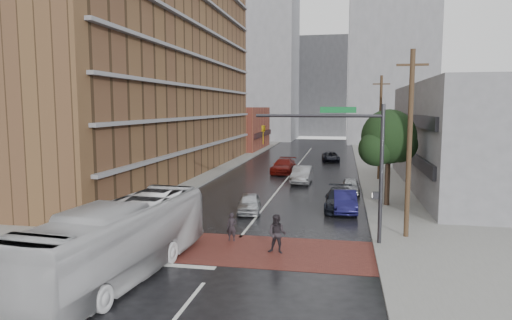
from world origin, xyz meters
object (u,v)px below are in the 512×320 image
(transit_bus, at_px, (120,240))
(car_travel_a, at_px, (249,203))
(pedestrian_b, at_px, (277,234))
(car_parked_far, at_px, (351,186))
(pedestrian_a, at_px, (232,227))
(car_travel_c, at_px, (284,166))
(suv_travel, at_px, (331,157))
(car_travel_b, at_px, (302,175))
(car_parked_near, at_px, (345,201))
(car_parked_mid, at_px, (340,199))

(transit_bus, bearing_deg, car_travel_a, 82.14)
(pedestrian_b, relative_size, car_parked_far, 0.52)
(pedestrian_a, distance_m, car_travel_c, 25.23)
(pedestrian_b, relative_size, suv_travel, 0.42)
(car_travel_b, xyz_separation_m, car_parked_near, (3.91, -11.11, -0.07))
(transit_bus, bearing_deg, car_parked_far, 70.08)
(car_travel_b, bearing_deg, car_travel_a, -98.87)
(car_travel_a, bearing_deg, car_travel_c, 81.78)
(suv_travel, bearing_deg, car_travel_c, -118.28)
(car_travel_c, height_order, car_parked_far, car_travel_c)
(pedestrian_a, bearing_deg, car_travel_a, 98.77)
(suv_travel, xyz_separation_m, car_parked_near, (1.76, -28.50, 0.08))
(car_travel_c, bearing_deg, pedestrian_a, -85.11)
(pedestrian_a, height_order, car_parked_near, pedestrian_a)
(pedestrian_a, relative_size, car_parked_mid, 0.30)
(pedestrian_a, height_order, car_travel_a, pedestrian_a)
(pedestrian_b, xyz_separation_m, car_travel_a, (-3.08, 8.18, -0.31))
(pedestrian_a, relative_size, pedestrian_b, 0.79)
(car_travel_b, distance_m, car_parked_mid, 11.25)
(car_parked_near, bearing_deg, pedestrian_a, -128.49)
(pedestrian_a, distance_m, car_parked_far, 16.22)
(car_travel_a, xyz_separation_m, car_parked_far, (6.78, 8.33, -0.02))
(suv_travel, bearing_deg, car_travel_b, -103.02)
(suv_travel, bearing_deg, car_parked_far, -90.09)
(transit_bus, xyz_separation_m, car_parked_mid, (8.78, 14.51, -0.87))
(pedestrian_b, bearing_deg, car_parked_near, 78.28)
(car_parked_mid, relative_size, car_parked_far, 1.36)
(transit_bus, height_order, suv_travel, transit_bus)
(car_parked_far, bearing_deg, transit_bus, -114.52)
(pedestrian_a, distance_m, pedestrian_b, 3.10)
(transit_bus, relative_size, car_travel_a, 3.04)
(car_parked_far, bearing_deg, car_parked_mid, -97.15)
(suv_travel, height_order, car_parked_far, suv_travel)
(pedestrian_b, relative_size, car_travel_a, 0.51)
(car_travel_b, bearing_deg, car_parked_far, -42.42)
(transit_bus, bearing_deg, pedestrian_a, 66.30)
(car_parked_near, bearing_deg, suv_travel, 91.08)
(car_travel_c, relative_size, suv_travel, 1.16)
(car_travel_a, relative_size, suv_travel, 0.82)
(car_travel_b, bearing_deg, transit_bus, -99.79)
(pedestrian_b, height_order, car_parked_far, pedestrian_b)
(transit_bus, relative_size, pedestrian_b, 6.00)
(car_parked_far, bearing_deg, car_travel_c, 123.94)
(car_parked_far, bearing_deg, car_travel_a, -129.02)
(car_travel_c, bearing_deg, transit_bus, -91.27)
(car_travel_b, bearing_deg, suv_travel, 84.86)
(pedestrian_a, relative_size, car_travel_c, 0.28)
(car_travel_a, distance_m, car_parked_near, 6.49)
(pedestrian_b, height_order, car_travel_a, pedestrian_b)
(pedestrian_b, xyz_separation_m, car_parked_far, (3.71, 16.51, -0.33))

